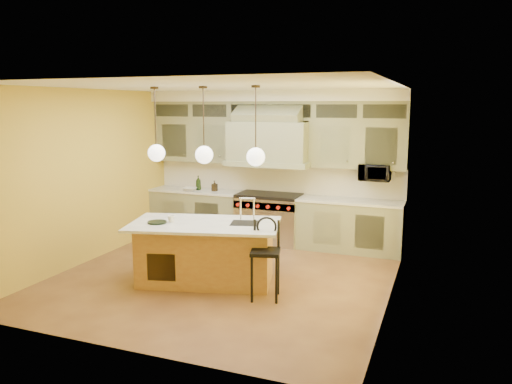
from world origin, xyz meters
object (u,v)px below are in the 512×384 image
at_px(kitchen_island, 206,251).
at_px(counter_stool, 266,253).
at_px(range, 269,218).
at_px(microwave, 375,173).

relative_size(kitchen_island, counter_stool, 2.15).
height_order(range, kitchen_island, kitchen_island).
distance_m(kitchen_island, counter_stool, 1.10).
bearing_deg(range, counter_stool, -71.54).
xyz_separation_m(kitchen_island, microwave, (2.10, 2.50, 0.98)).
bearing_deg(range, kitchen_island, -93.68).
bearing_deg(microwave, counter_stool, -110.82).
xyz_separation_m(range, counter_stool, (0.89, -2.67, 0.15)).
height_order(kitchen_island, counter_stool, kitchen_island).
bearing_deg(counter_stool, range, 94.16).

